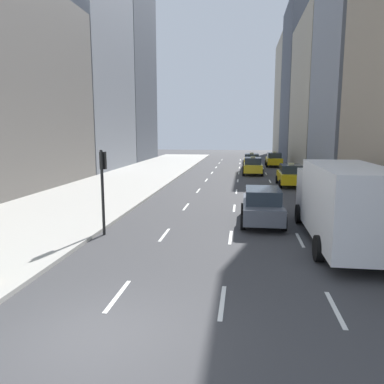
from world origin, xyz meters
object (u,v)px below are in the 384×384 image
object	(u,v)px
taxi_second	(253,166)
traffic_light_pole	(103,178)
sedan_black_near	(262,205)
box_truck	(341,201)
taxi_third	(290,175)
taxi_fourth	(252,161)
taxi_lead	(274,159)

from	to	relation	value
taxi_second	traffic_light_pole	xyz separation A→B (m)	(-6.75, -23.22, 1.53)
sedan_black_near	box_truck	bearing A→B (deg)	-46.79
taxi_third	taxi_fourth	distance (m)	14.20
taxi_fourth	traffic_light_pole	bearing A→B (deg)	-102.89
traffic_light_pole	sedan_black_near	bearing A→B (deg)	23.23
sedan_black_near	traffic_light_pole	distance (m)	7.51
taxi_second	taxi_fourth	bearing A→B (deg)	90.00
taxi_lead	traffic_light_pole	size ratio (longest dim) A/B	1.22
taxi_lead	box_truck	xyz separation A→B (m)	(0.00, -32.48, 0.83)
taxi_third	box_truck	size ratio (longest dim) A/B	0.52
taxi_third	taxi_fourth	size ratio (longest dim) A/B	1.00
taxi_fourth	box_truck	world-z (taller)	box_truck
taxi_lead	sedan_black_near	xyz separation A→B (m)	(-2.80, -29.50, -0.01)
taxi_lead	taxi_second	world-z (taller)	same
taxi_third	traffic_light_pole	size ratio (longest dim) A/B	1.22
taxi_third	box_truck	world-z (taller)	box_truck
taxi_lead	taxi_third	world-z (taller)	same
taxi_lead	taxi_fourth	distance (m)	4.02
taxi_second	sedan_black_near	size ratio (longest dim) A/B	0.97
traffic_light_pole	taxi_second	bearing A→B (deg)	73.79
taxi_lead	traffic_light_pole	world-z (taller)	traffic_light_pole
taxi_fourth	taxi_second	bearing A→B (deg)	-90.00
taxi_fourth	box_truck	distance (m)	29.73
taxi_second	traffic_light_pole	bearing A→B (deg)	-106.21
taxi_second	taxi_fourth	size ratio (longest dim) A/B	1.00
taxi_fourth	sedan_black_near	bearing A→B (deg)	-90.00
box_truck	traffic_light_pole	bearing A→B (deg)	179.50
taxi_lead	box_truck	bearing A→B (deg)	-90.00
taxi_lead	taxi_second	bearing A→B (deg)	-106.98
taxi_third	sedan_black_near	world-z (taller)	taxi_third
taxi_lead	traffic_light_pole	distance (m)	33.81
taxi_second	traffic_light_pole	size ratio (longest dim) A/B	1.22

